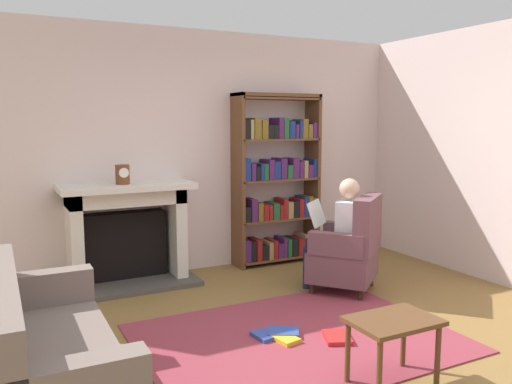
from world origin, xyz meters
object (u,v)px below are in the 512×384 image
(side_table, at_px, (393,329))
(sofa_floral, at_px, (43,362))
(bookshelf, at_px, (277,182))
(armchair_reading, at_px, (350,250))
(fireplace, at_px, (127,231))
(mantel_clock, at_px, (123,174))
(seated_reader, at_px, (338,229))

(side_table, bearing_deg, sofa_floral, 161.74)
(bookshelf, bearing_deg, armchair_reading, -84.85)
(fireplace, bearing_deg, mantel_clock, -114.74)
(mantel_clock, bearing_deg, seated_reader, -29.06)
(bookshelf, distance_m, side_table, 3.09)
(mantel_clock, relative_size, seated_reader, 0.17)
(mantel_clock, xyz_separation_m, bookshelf, (1.85, 0.14, -0.19))
(fireplace, relative_size, seated_reader, 1.20)
(bookshelf, distance_m, seated_reader, 1.24)
(bookshelf, height_order, seated_reader, bookshelf)
(mantel_clock, relative_size, armchair_reading, 0.20)
(armchair_reading, xyz_separation_m, sofa_floral, (-2.94, -0.98, -0.10))
(side_table, bearing_deg, armchair_reading, 61.09)
(fireplace, relative_size, bookshelf, 0.68)
(armchair_reading, distance_m, seated_reader, 0.23)
(mantel_clock, bearing_deg, armchair_reading, -30.15)
(fireplace, xyz_separation_m, side_table, (1.01, -2.89, -0.19))
(armchair_reading, bearing_deg, seated_reader, -90.00)
(side_table, bearing_deg, bookshelf, 74.79)
(fireplace, bearing_deg, side_table, -70.75)
(armchair_reading, bearing_deg, side_table, 21.58)
(bookshelf, xyz_separation_m, seated_reader, (0.04, -1.19, -0.36))
(fireplace, distance_m, sofa_floral, 2.46)
(fireplace, distance_m, seated_reader, 2.18)
(mantel_clock, distance_m, side_table, 3.09)
(armchair_reading, xyz_separation_m, seated_reader, (-0.07, 0.09, 0.20))
(bookshelf, bearing_deg, side_table, -105.21)
(fireplace, distance_m, side_table, 3.07)
(armchair_reading, height_order, seated_reader, seated_reader)
(seated_reader, height_order, side_table, seated_reader)
(seated_reader, bearing_deg, side_table, 24.82)
(mantel_clock, distance_m, bookshelf, 1.87)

